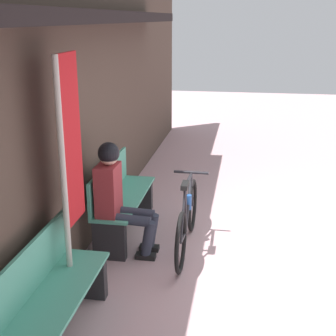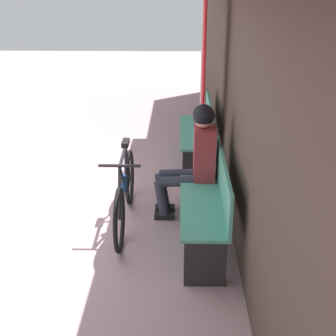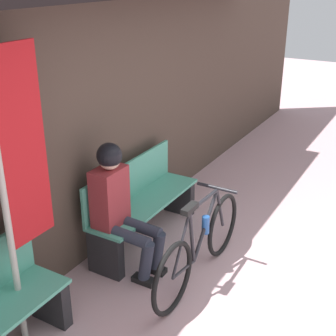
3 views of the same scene
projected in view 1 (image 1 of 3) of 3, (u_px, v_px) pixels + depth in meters
ground_plane at (325, 264)px, 4.95m from camera, size 24.00×24.00×0.00m
storefront_wall at (77, 101)px, 4.86m from camera, size 12.00×0.56×3.20m
park_bench_near at (121, 200)px, 5.62m from camera, size 1.51×0.42×0.85m
bicycle at (187, 219)px, 5.19m from camera, size 1.64×0.40×0.86m
person_seated at (117, 192)px, 4.99m from camera, size 0.34×0.64×1.26m
park_bench_far at (49, 303)px, 3.60m from camera, size 1.53×0.42×0.85m
banner_pole at (69, 158)px, 3.88m from camera, size 0.45×0.05×2.23m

